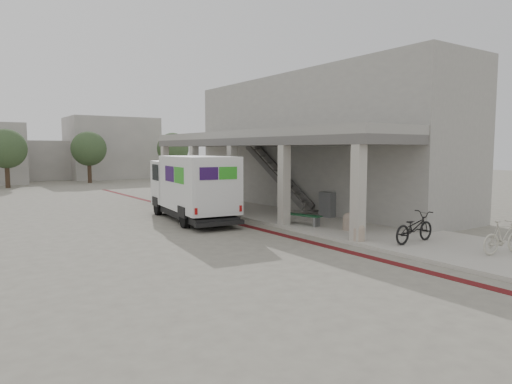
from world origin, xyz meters
TOP-DOWN VIEW (x-y plane):
  - ground at (0.00, 0.00)m, footprint 120.00×120.00m
  - bike_lane_stripe at (1.00, 2.00)m, footprint 0.35×40.00m
  - sidewalk at (4.00, 0.00)m, footprint 4.40×28.00m
  - transit_building at (6.83, 4.50)m, footprint 7.60×17.00m
  - distant_backdrop at (-2.84, 35.89)m, footprint 28.00×10.00m
  - tree_left at (-5.00, 28.00)m, footprint 3.20×3.20m
  - tree_mid at (2.00, 30.00)m, footprint 3.20×3.20m
  - tree_right at (10.00, 29.00)m, footprint 3.20×3.20m
  - fedex_truck at (-0.16, 4.28)m, footprint 2.86×6.91m
  - bench at (2.60, 0.03)m, footprint 0.88×1.85m
  - bollard_near at (2.10, -3.56)m, footprint 0.40×0.40m
  - bollard_far at (3.32, -1.91)m, footprint 0.44×0.44m
  - utility_cabinet at (5.00, 1.01)m, footprint 0.59×0.73m
  - bicycle_black at (3.38, -4.78)m, footprint 1.96×0.76m
  - bicycle_cream at (4.18, -7.25)m, footprint 1.72×0.76m

SIDE VIEW (x-z plane):
  - ground at x=0.00m, z-range 0.00..0.00m
  - bike_lane_stripe at x=1.00m, z-range 0.00..0.01m
  - sidewalk at x=4.00m, z-range 0.00..0.12m
  - bollard_near at x=2.10m, z-range 0.12..0.72m
  - bench at x=2.60m, z-range 0.21..0.64m
  - bollard_far at x=3.32m, z-range 0.12..0.78m
  - bicycle_cream at x=4.18m, z-range 0.12..1.12m
  - bicycle_black at x=3.38m, z-range 0.12..1.13m
  - utility_cabinet at x=5.00m, z-range 0.12..1.24m
  - fedex_truck at x=-0.16m, z-range 0.09..2.96m
  - distant_backdrop at x=-2.84m, z-range -0.55..5.95m
  - tree_left at x=-5.00m, z-range 0.78..5.58m
  - tree_mid at x=2.00m, z-range 0.78..5.58m
  - tree_right at x=10.00m, z-range 0.78..5.58m
  - transit_building at x=6.83m, z-range -0.10..6.90m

